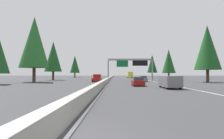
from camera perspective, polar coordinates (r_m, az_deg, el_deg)
The scene contains 16 objects.
ground_plane at distance 66.03m, azimuth -0.45°, elevation -3.03°, with size 320.00×320.00×0.00m, color #38383A.
median_barrier at distance 86.02m, azimuth -0.30°, elevation -2.33°, with size 180.00×0.56×0.90m, color #9E9B93.
shoulder_stripe_right at distance 76.63m, azimuth 8.40°, elevation -2.77°, with size 160.00×0.16×0.01m, color silver.
shoulder_stripe_median at distance 76.02m, azimuth -0.07°, elevation -2.80°, with size 160.00×0.16×0.01m, color silver.
sign_gantry_overhead at distance 53.42m, azimuth 5.67°, elevation 1.90°, with size 0.50×12.68×6.23m.
minivan_mid_left at distance 27.04m, azimuth 16.86°, elevation -3.41°, with size 5.00×1.95×1.69m.
sedan_mid_right at distance 31.59m, azimuth 7.74°, elevation -3.63°, with size 4.40×1.80×1.47m.
sedan_near_center at distance 49.48m, azimuth 9.23°, elevation -2.79°, with size 4.40×1.80×1.47m.
box_truck_mid_center at distance 93.37m, azimuth 5.37°, elevation -1.53°, with size 8.50×2.40×2.95m.
oncoming_near at distance 47.78m, azimuth -4.51°, elevation -2.58°, with size 5.60×2.00×1.86m.
conifer_right_near at distance 49.93m, azimuth 26.63°, elevation 5.92°, with size 5.88×5.88×13.37m.
conifer_right_mid at distance 65.90m, azimuth 16.60°, elevation 2.35°, with size 4.44×4.44×10.08m.
conifer_right_far at distance 99.14m, azimuth 11.93°, elevation 1.69°, with size 5.16×5.16×11.72m.
conifer_left_near at distance 49.49m, azimuth -22.23°, elevation 7.56°, with size 6.88×6.88×15.65m.
conifer_left_mid at distance 63.83m, azimuth -17.17°, elevation 3.71°, with size 5.42×5.42×12.32m.
conifer_left_far at distance 98.92m, azimuth -11.04°, elevation 1.55°, with size 4.98×4.98×11.33m.
Camera 1 is at (-5.98, -1.75, 1.96)m, focal length 30.55 mm.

